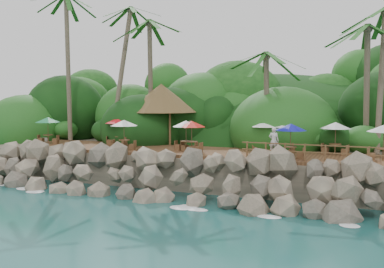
% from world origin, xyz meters
% --- Properties ---
extents(ground, '(140.00, 140.00, 0.00)m').
position_xyz_m(ground, '(0.00, 0.00, 0.00)').
color(ground, '#19514F').
rests_on(ground, ground).
extents(land_base, '(32.00, 25.20, 2.10)m').
position_xyz_m(land_base, '(0.00, 16.00, 1.05)').
color(land_base, gray).
rests_on(land_base, ground).
extents(jungle_hill, '(44.80, 28.00, 15.40)m').
position_xyz_m(jungle_hill, '(0.00, 23.50, 0.00)').
color(jungle_hill, '#143811').
rests_on(jungle_hill, ground).
extents(seawall, '(29.00, 4.00, 2.30)m').
position_xyz_m(seawall, '(0.00, 2.00, 1.15)').
color(seawall, gray).
rests_on(seawall, ground).
extents(terrace, '(26.00, 5.00, 0.20)m').
position_xyz_m(terrace, '(0.00, 6.00, 2.20)').
color(terrace, brown).
rests_on(terrace, land_base).
extents(jungle_foliage, '(44.00, 16.00, 12.00)m').
position_xyz_m(jungle_foliage, '(0.00, 15.00, 0.00)').
color(jungle_foliage, '#143811').
rests_on(jungle_foliage, ground).
extents(foam_line, '(25.20, 0.80, 0.06)m').
position_xyz_m(foam_line, '(0.00, 0.30, 0.03)').
color(foam_line, white).
rests_on(foam_line, ground).
extents(palms, '(29.54, 7.01, 13.22)m').
position_xyz_m(palms, '(0.45, 8.87, 11.54)').
color(palms, brown).
rests_on(palms, ground).
extents(palapa, '(5.69, 5.69, 4.60)m').
position_xyz_m(palapa, '(-4.07, 9.55, 5.79)').
color(palapa, brown).
rests_on(palapa, ground).
extents(dining_clusters, '(25.48, 4.96, 2.03)m').
position_xyz_m(dining_clusters, '(0.89, 6.08, 3.99)').
color(dining_clusters, brown).
rests_on(dining_clusters, terrace).
extents(railing, '(8.30, 0.10, 1.00)m').
position_xyz_m(railing, '(8.32, 3.65, 2.91)').
color(railing, brown).
rests_on(railing, terrace).
extents(waiter, '(0.63, 0.41, 1.72)m').
position_xyz_m(waiter, '(5.54, 5.95, 3.16)').
color(waiter, silver).
rests_on(waiter, terrace).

